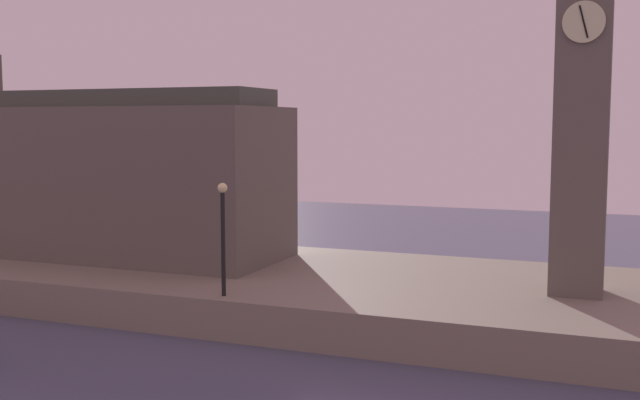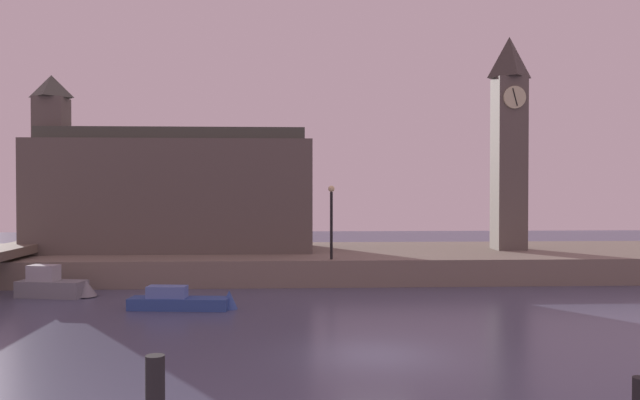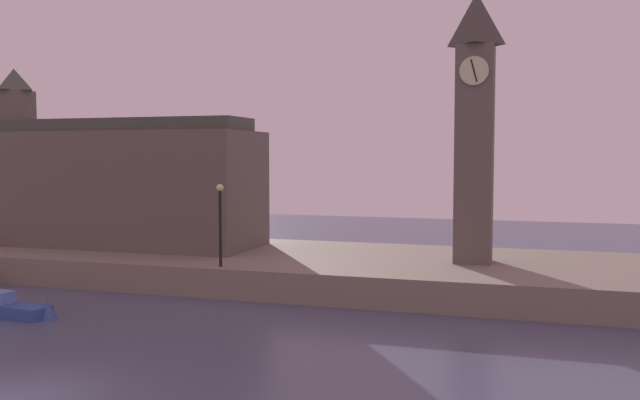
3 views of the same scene
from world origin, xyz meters
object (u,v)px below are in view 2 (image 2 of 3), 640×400
clock_tower (509,140)px  streetlamp (331,214)px  boat_cruiser_grey (57,286)px  boat_tour_blue (190,301)px  parliament_hall (170,191)px

clock_tower → streetlamp: (-11.93, -5.19, -4.58)m
clock_tower → boat_cruiser_grey: size_ratio=3.38×
clock_tower → boat_tour_blue: 23.62m
boat_cruiser_grey → boat_tour_blue: bearing=-26.2°
boat_tour_blue → boat_cruiser_grey: 8.03m
parliament_hall → boat_cruiser_grey: (-3.97, -8.89, -4.76)m
streetlamp → boat_cruiser_grey: bearing=-168.1°
clock_tower → parliament_hall: (-22.00, 0.73, -3.32)m
clock_tower → streetlamp: clock_tower is taller
streetlamp → boat_tour_blue: 10.15m
parliament_hall → streetlamp: 11.76m
streetlamp → boat_cruiser_grey: (-14.04, -2.97, -3.49)m
clock_tower → boat_cruiser_grey: bearing=-162.5°
clock_tower → boat_tour_blue: bearing=-148.0°
clock_tower → parliament_hall: 22.26m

